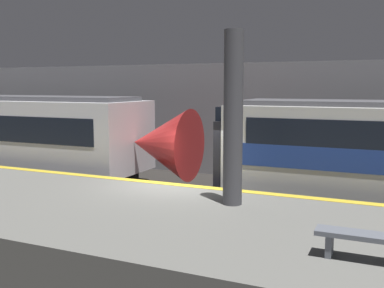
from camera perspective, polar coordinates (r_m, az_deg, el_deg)
ground_plane at (r=13.07m, az=-2.29°, el=-9.39°), size 120.00×120.00×0.00m
platform at (r=10.66m, az=-8.94°, el=-10.51°), size 40.00×5.45×1.04m
station_rear_barrier at (r=18.64m, az=6.65°, el=2.99°), size 50.00×0.15×4.71m
support_pillar_near at (r=10.32m, az=5.25°, el=3.21°), size 0.45×0.45×4.00m
platform_bench at (r=7.72m, az=21.04°, el=-11.33°), size 1.50×0.40×0.45m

